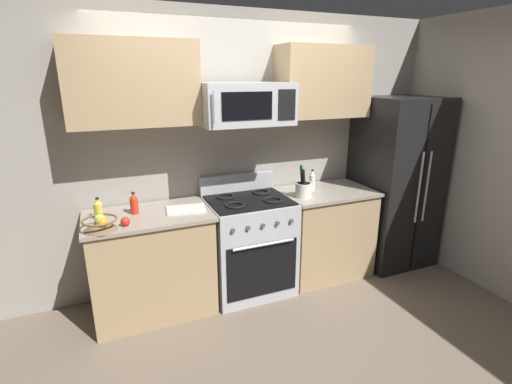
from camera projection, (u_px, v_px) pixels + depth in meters
The scene contains 17 objects.
ground_plane at pixel (280, 329), 3.14m from camera, with size 16.00×16.00×0.00m, color #6B5B4C.
wall_back at pixel (233, 152), 3.72m from camera, with size 8.00×0.10×2.60m, color #9E998E.
counter_left at pixel (152, 263), 3.28m from camera, with size 1.04×0.65×0.91m.
range_oven at pixel (249, 244), 3.62m from camera, with size 0.76×0.69×1.09m.
counter_right at pixel (324, 232), 3.93m from camera, with size 0.92×0.65×0.91m.
refrigerator at pixel (395, 182), 4.11m from camera, with size 0.77×0.76×1.81m.
wall_right at pixel (490, 155), 3.58m from camera, with size 0.10×8.00×2.60m, color #9E998E.
microwave at pixel (247, 104), 3.25m from camera, with size 0.80×0.44×0.36m.
upper_cabinets_left at pixel (133, 83), 2.99m from camera, with size 1.03×0.34×0.67m.
upper_cabinets_right at pixel (323, 82), 3.65m from camera, with size 0.91×0.34×0.67m.
utensil_crock at pixel (304, 189), 3.57m from camera, with size 0.16×0.16×0.31m.
fruit_basket at pixel (100, 223), 2.81m from camera, with size 0.26×0.26×0.11m.
apple_loose at pixel (125, 221), 2.90m from camera, with size 0.07×0.07×0.07m, color red.
cutting_board at pixel (186, 209), 3.24m from camera, with size 0.33×0.23×0.02m, color silver.
bottle_hot_sauce at pixel (134, 204), 3.14m from camera, with size 0.07×0.07×0.19m.
bottle_oil at pixel (98, 209), 3.03m from camera, with size 0.07×0.07×0.18m.
bottle_vinegar at pixel (312, 181), 3.77m from camera, with size 0.06×0.06×0.22m.
Camera 1 is at (-1.22, -2.38, 2.02)m, focal length 26.47 mm.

